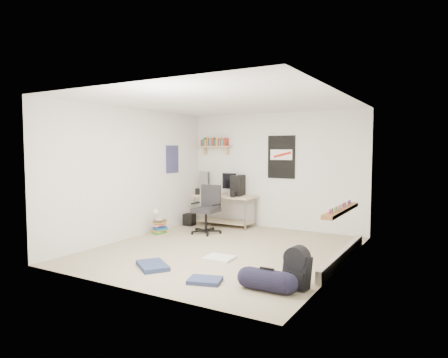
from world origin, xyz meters
The scene contains 26 objects.
floor centered at (0.00, 0.00, -0.01)m, with size 4.00×4.50×0.01m, color gray.
ceiling centered at (0.00, 0.00, 2.50)m, with size 4.00×4.50×0.01m, color white.
back_wall centered at (0.00, 2.25, 1.25)m, with size 4.00×0.01×2.50m, color silver.
left_wall centered at (-2.00, 0.00, 1.25)m, with size 0.01×4.50×2.50m, color silver.
right_wall centered at (2.00, 0.00, 1.25)m, with size 0.01×4.50×2.50m, color silver.
desk centered at (-1.06, 1.90, 0.36)m, with size 1.42×0.62×0.65m, color #C8B98A.
monitor_left centered at (-1.67, 2.00, 0.85)m, with size 0.36×0.09×0.40m, color #97979B.
monitor_right centered at (-0.98, 2.00, 0.85)m, with size 0.36×0.09×0.40m, color #ACABB0.
pc_tower centered at (-0.78, 2.00, 0.90)m, with size 0.22×0.47×0.49m, color black.
keyboard centered at (-1.18, 1.65, 0.66)m, with size 0.39×0.14×0.02m, color black.
speaker_left centered at (-1.65, 1.69, 0.74)m, with size 0.09×0.09×0.18m, color black.
speaker_right centered at (-0.70, 1.65, 0.74)m, with size 0.09×0.09×0.17m, color black.
office_chair centered at (-0.98, 1.00, 0.49)m, with size 0.65×0.65×0.99m, color black.
wall_shelf centered at (-1.45, 2.14, 1.78)m, with size 0.80×0.22×0.24m, color tan.
poster_back_wall centered at (0.15, 2.23, 1.55)m, with size 0.62×0.03×0.92m, color black.
poster_left_wall centered at (-1.99, 1.20, 1.50)m, with size 0.02×0.42×0.60m, color navy.
window centered at (1.95, 0.30, 1.45)m, with size 0.10×1.50×1.26m, color brown.
baseboard_heater centered at (1.96, 0.30, 0.09)m, with size 0.08×2.50×0.18m, color #B7B2A8.
backpack centered at (1.75, -1.16, 0.20)m, with size 0.31×0.25×0.41m, color black.
duffel_bag centered at (1.48, -1.45, 0.14)m, with size 0.27×0.27×0.52m, color black.
tshirt centered at (0.26, -0.53, 0.02)m, with size 0.44×0.37×0.04m, color silver.
jeans_a centered at (-0.35, -1.41, 0.03)m, with size 0.57×0.37×0.06m, color navy.
jeans_b centered at (0.66, -1.56, 0.03)m, with size 0.42×0.31×0.05m, color navy.
book_stack centered at (-1.75, 0.45, 0.15)m, with size 0.44×0.36×0.30m, color brown.
desk_lamp centered at (-1.73, 0.43, 0.38)m, with size 0.13×0.22×0.22m, color silver.
subwoofer centered at (-1.75, 1.50, 0.14)m, with size 0.23×0.23×0.25m, color black.
Camera 1 is at (3.41, -5.78, 1.71)m, focal length 32.00 mm.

